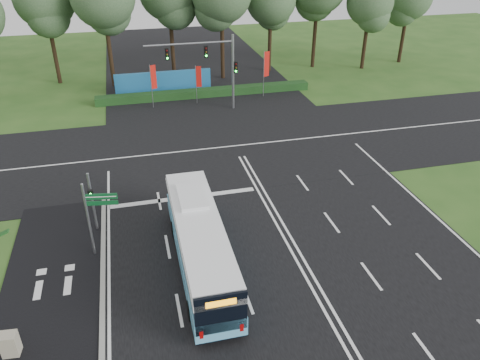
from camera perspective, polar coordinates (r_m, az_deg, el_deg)
ground at (r=27.84m, az=4.86°, el=-6.18°), size 120.00×120.00×0.00m
road_main at (r=27.83m, az=4.86°, el=-6.14°), size 20.00×120.00×0.04m
road_cross at (r=37.83m, az=-0.83°, el=4.14°), size 120.00×14.00×0.05m
bike_path at (r=24.87m, az=-22.03°, el=-13.65°), size 5.00×18.00×0.06m
kerb_strip at (r=24.50m, az=-16.39°, el=-13.12°), size 0.25×18.00×0.12m
city_bus at (r=24.23m, az=-4.89°, el=-7.67°), size 2.42×10.96×3.14m
pedestrian_signal at (r=28.01m, az=-17.59°, el=-2.35°), size 0.31×0.43×3.76m
street_sign at (r=25.55m, az=-17.37°, el=-3.70°), size 1.71×0.38×4.44m
utility_cabinet at (r=22.80m, az=-26.23°, el=-17.55°), size 0.74×0.63×1.15m
banner_flag_left at (r=45.91m, az=-10.56°, el=11.94°), size 0.58×0.29×4.24m
banner_flag_mid at (r=46.50m, az=-5.12°, el=12.20°), size 0.57×0.10×3.83m
banner_flag_right at (r=48.36m, az=3.17°, el=13.59°), size 0.66×0.29×4.68m
traffic_light_gantry at (r=44.11m, az=-3.21°, el=14.22°), size 8.41×0.28×7.00m
hedge at (r=49.08m, az=-4.23°, el=10.56°), size 22.00×1.20×0.80m
blue_hoarding at (r=50.77m, az=-9.31°, el=11.73°), size 10.00×0.30×2.20m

